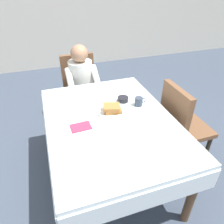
# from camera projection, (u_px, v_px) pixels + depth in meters

# --- Properties ---
(ground_plane) EXTENTS (14.00, 14.00, 0.00)m
(ground_plane) POSITION_uv_depth(u_px,v_px,m) (110.00, 175.00, 2.28)
(ground_plane) COLOR #3D4756
(dining_table_main) EXTENTS (1.12, 1.52, 0.74)m
(dining_table_main) POSITION_uv_depth(u_px,v_px,m) (110.00, 127.00, 1.92)
(dining_table_main) COLOR silver
(dining_table_main) RESTS_ON ground
(chair_diner) EXTENTS (0.44, 0.45, 0.93)m
(chair_diner) POSITION_uv_depth(u_px,v_px,m) (80.00, 85.00, 2.90)
(chair_diner) COLOR brown
(chair_diner) RESTS_ON ground
(diner_person) EXTENTS (0.40, 0.43, 1.12)m
(diner_person) POSITION_uv_depth(u_px,v_px,m) (82.00, 81.00, 2.70)
(diner_person) COLOR silver
(diner_person) RESTS_ON ground
(chair_right_side) EXTENTS (0.45, 0.44, 0.93)m
(chair_right_side) POSITION_uv_depth(u_px,v_px,m) (181.00, 122.00, 2.19)
(chair_right_side) COLOR brown
(chair_right_side) RESTS_ON ground
(plate_breakfast) EXTENTS (0.28, 0.28, 0.02)m
(plate_breakfast) POSITION_uv_depth(u_px,v_px,m) (113.00, 112.00, 1.95)
(plate_breakfast) COLOR white
(plate_breakfast) RESTS_ON dining_table_main
(breakfast_stack) EXTENTS (0.19, 0.17, 0.07)m
(breakfast_stack) POSITION_uv_depth(u_px,v_px,m) (112.00, 108.00, 1.93)
(breakfast_stack) COLOR #A36B33
(breakfast_stack) RESTS_ON plate_breakfast
(cup_coffee) EXTENTS (0.11, 0.08, 0.08)m
(cup_coffee) POSITION_uv_depth(u_px,v_px,m) (139.00, 101.00, 2.04)
(cup_coffee) COLOR #333D4C
(cup_coffee) RESTS_ON dining_table_main
(bowl_butter) EXTENTS (0.11, 0.11, 0.04)m
(bowl_butter) POSITION_uv_depth(u_px,v_px,m) (123.00, 99.00, 2.12)
(bowl_butter) COLOR black
(bowl_butter) RESTS_ON dining_table_main
(syrup_pitcher) EXTENTS (0.08, 0.08, 0.07)m
(syrup_pitcher) POSITION_uv_depth(u_px,v_px,m) (85.00, 103.00, 2.02)
(syrup_pitcher) COLOR silver
(syrup_pitcher) RESTS_ON dining_table_main
(fork_left_of_plate) EXTENTS (0.02, 0.18, 0.00)m
(fork_left_of_plate) POSITION_uv_depth(u_px,v_px,m) (93.00, 117.00, 1.89)
(fork_left_of_plate) COLOR silver
(fork_left_of_plate) RESTS_ON dining_table_main
(knife_right_of_plate) EXTENTS (0.03, 0.20, 0.00)m
(knife_right_of_plate) POSITION_uv_depth(u_px,v_px,m) (132.00, 110.00, 1.99)
(knife_right_of_plate) COLOR silver
(knife_right_of_plate) RESTS_ON dining_table_main
(spoon_near_edge) EXTENTS (0.15, 0.05, 0.00)m
(spoon_near_edge) POSITION_uv_depth(u_px,v_px,m) (119.00, 133.00, 1.70)
(spoon_near_edge) COLOR silver
(spoon_near_edge) RESTS_ON dining_table_main
(napkin_folded) EXTENTS (0.18, 0.13, 0.01)m
(napkin_folded) POSITION_uv_depth(u_px,v_px,m) (81.00, 127.00, 1.77)
(napkin_folded) COLOR #8C2D4C
(napkin_folded) RESTS_ON dining_table_main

